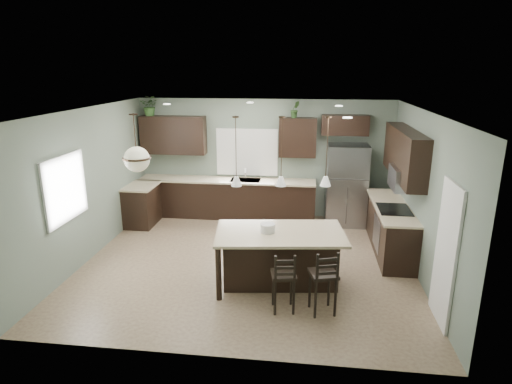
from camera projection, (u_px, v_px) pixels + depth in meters
The scene contains 31 objects.
ground at pixel (248, 262), 7.99m from camera, with size 6.00×6.00×0.00m, color #9E8466.
pantry_door at pixel (446, 254), 5.88m from camera, with size 0.04×0.82×2.04m, color white.
window_back at pixel (247, 152), 10.21m from camera, with size 1.35×0.02×1.00m, color white.
window_left at pixel (64, 188), 7.14m from camera, with size 0.02×1.10×1.00m, color white.
left_return_cabs at pixel (142, 206), 9.80m from camera, with size 0.60×0.90×0.90m, color black.
left_return_countertop at pixel (141, 186), 9.67m from camera, with size 0.66×0.96×0.04m, color beige.
back_lower_cabs at pixel (227, 199), 10.30m from camera, with size 4.20×0.60×0.90m, color black.
back_countertop at pixel (227, 180), 10.15m from camera, with size 4.20×0.66×0.04m, color beige.
sink_inset at pixel (245, 180), 10.09m from camera, with size 0.70×0.45×0.01m, color gray.
faucet at pixel (245, 175), 10.02m from camera, with size 0.02×0.02×0.28m, color silver.
back_upper_left at pixel (173, 135), 10.16m from camera, with size 1.55×0.34×0.90m, color black.
back_upper_right at pixel (298, 137), 9.81m from camera, with size 0.85×0.34×0.90m, color black.
fridge_header at pixel (345, 125), 9.60m from camera, with size 1.05×0.34×0.45m, color black.
right_lower_cabs at pixel (390, 229), 8.39m from camera, with size 0.60×2.35×0.90m, color black.
right_countertop at pixel (391, 206), 8.26m from camera, with size 0.66×2.35×0.04m, color beige.
cooktop at pixel (394, 209), 7.99m from camera, with size 0.58×0.75×0.02m, color black.
wall_oven_front at pixel (376, 233), 8.16m from camera, with size 0.01×0.72×0.60m, color gray.
right_upper_cabs at pixel (405, 154), 7.95m from camera, with size 0.34×2.35×0.90m, color black.
microwave at pixel (403, 178), 7.81m from camera, with size 0.40×0.75×0.40m, color gray.
refrigerator at pixel (346, 185), 9.72m from camera, with size 0.90×0.74×1.85m, color gray.
kitchen_island at pixel (280, 258), 7.07m from camera, with size 2.08×1.18×0.92m, color black.
serving_dish at pixel (268, 228), 6.92m from camera, with size 0.24×0.24×0.14m, color silver.
bar_stool_center at pixel (283, 281), 6.28m from camera, with size 0.35×0.35×0.95m, color black.
bar_stool_right at pixel (323, 281), 6.22m from camera, with size 0.38×0.38×1.02m, color black.
pendant_left at pixel (236, 152), 6.57m from camera, with size 0.17×0.17×1.10m, color white, non-canonical shape.
pendant_center at pixel (281, 152), 6.57m from camera, with size 0.17×0.17×1.10m, color white, non-canonical shape.
pendant_right at pixel (327, 152), 6.57m from camera, with size 0.17×0.17×1.10m, color silver, non-canonical shape.
chandelier at pixel (135, 143), 6.92m from camera, with size 0.46×0.46×0.96m, color #ECE8C1, non-canonical shape.
plant_back_left at pixel (150, 106), 10.00m from camera, with size 0.42×0.36×0.47m, color #2D5324.
plant_back_right at pixel (295, 109), 9.61m from camera, with size 0.21×0.17×0.38m, color #2C4E22.
room_shell at pixel (248, 174), 7.52m from camera, with size 6.00×6.00×6.00m.
Camera 1 is at (1.04, -7.23, 3.50)m, focal length 30.00 mm.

